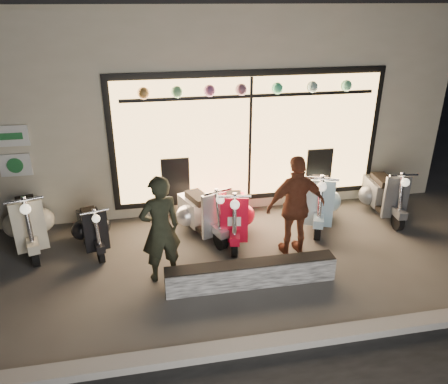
# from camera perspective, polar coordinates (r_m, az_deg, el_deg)

# --- Properties ---
(ground) EXTENTS (40.00, 40.00, 0.00)m
(ground) POSITION_cam_1_polar(r_m,az_deg,el_deg) (7.46, 0.71, -9.26)
(ground) COLOR #383533
(ground) RESTS_ON ground
(kerb) EXTENTS (40.00, 0.25, 0.12)m
(kerb) POSITION_cam_1_polar(r_m,az_deg,el_deg) (5.90, 4.83, -19.29)
(kerb) COLOR slate
(kerb) RESTS_ON ground
(shop_building) EXTENTS (10.20, 6.23, 4.20)m
(shop_building) POSITION_cam_1_polar(r_m,az_deg,el_deg) (11.34, -4.42, 13.87)
(shop_building) COLOR beige
(shop_building) RESTS_ON ground
(graffiti_barrier) EXTENTS (2.65, 0.28, 0.40)m
(graffiti_barrier) POSITION_cam_1_polar(r_m,az_deg,el_deg) (6.87, 3.54, -10.60)
(graffiti_barrier) COLOR black
(graffiti_barrier) RESTS_ON ground
(scooter_silver) EXTENTS (0.80, 1.47, 1.06)m
(scooter_silver) POSITION_cam_1_polar(r_m,az_deg,el_deg) (8.23, -3.18, -2.49)
(scooter_silver) COLOR black
(scooter_silver) RESTS_ON ground
(scooter_red) EXTENTS (0.65, 1.50, 1.07)m
(scooter_red) POSITION_cam_1_polar(r_m,az_deg,el_deg) (8.12, 1.22, -2.82)
(scooter_red) COLOR black
(scooter_red) RESTS_ON ground
(scooter_black) EXTENTS (0.62, 1.26, 0.90)m
(scooter_black) POSITION_cam_1_polar(r_m,az_deg,el_deg) (8.16, -16.89, -4.35)
(scooter_black) COLOR black
(scooter_black) RESTS_ON ground
(scooter_cream) EXTENTS (0.79, 1.60, 1.14)m
(scooter_cream) POSITION_cam_1_polar(r_m,az_deg,el_deg) (8.56, -24.17, -3.40)
(scooter_cream) COLOR black
(scooter_cream) RESTS_ON ground
(scooter_blue) EXTENTS (0.91, 1.58, 1.15)m
(scooter_blue) POSITION_cam_1_polar(r_m,az_deg,el_deg) (8.86, 12.28, -0.77)
(scooter_blue) COLOR black
(scooter_blue) RESTS_ON ground
(scooter_grey) EXTENTS (0.56, 1.51, 1.07)m
(scooter_grey) POSITION_cam_1_polar(r_m,az_deg,el_deg) (9.54, 19.97, -0.09)
(scooter_grey) COLOR black
(scooter_grey) RESTS_ON ground
(man) EXTENTS (0.73, 0.58, 1.74)m
(man) POSITION_cam_1_polar(r_m,az_deg,el_deg) (6.74, -8.31, -4.82)
(man) COLOR black
(man) RESTS_ON ground
(woman) EXTENTS (1.07, 0.52, 1.78)m
(woman) POSITION_cam_1_polar(r_m,az_deg,el_deg) (7.44, 9.39, -1.85)
(woman) COLOR brown
(woman) RESTS_ON ground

